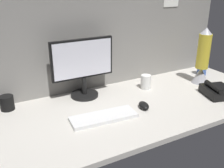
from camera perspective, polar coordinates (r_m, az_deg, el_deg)
ground_plane at (r=166.14cm, az=6.18°, el=-4.30°), size 180.00×80.00×3.00cm
cubicle_wall_back at (r=183.75cm, az=0.03°, el=12.02°), size 180.00×5.50×79.62cm
monitor at (r=166.01cm, az=-6.38°, el=4.05°), size 40.88×18.00×37.94cm
keyboard at (r=145.06cm, az=-1.85°, el=-7.23°), size 37.92×15.92×2.00cm
mouse at (r=157.13cm, az=6.97°, el=-4.67°), size 7.93×10.74×3.40cm
mug_ceramic_white at (r=183.84cm, az=7.41°, el=0.48°), size 7.11×7.11×9.70cm
mug_ceramic_blue at (r=220.89cm, az=19.15°, el=3.36°), size 10.82×7.07×11.13cm
mug_black_travel at (r=165.03cm, az=-21.99°, el=-3.85°), size 8.06×8.06×8.63cm
lava_lamp at (r=199.97cm, az=19.18°, el=4.92°), size 12.44×12.44×40.70cm
desk_phone at (r=184.97cm, az=22.02°, el=-1.45°), size 21.58×22.95×8.80cm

